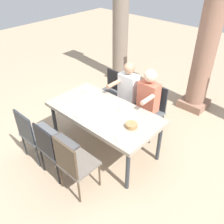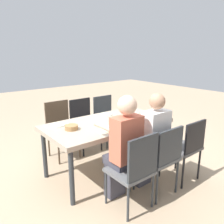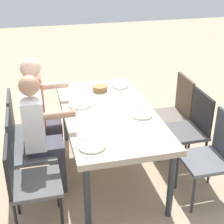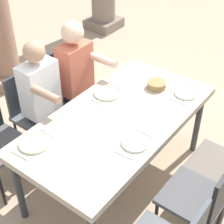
# 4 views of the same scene
# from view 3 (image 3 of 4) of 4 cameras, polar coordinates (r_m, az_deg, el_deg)

# --- Properties ---
(ground_plane) EXTENTS (16.00, 16.00, 0.00)m
(ground_plane) POSITION_cam_3_polar(r_m,az_deg,el_deg) (3.95, -0.50, -9.88)
(ground_plane) COLOR tan
(dining_table) EXTENTS (1.80, 0.94, 0.77)m
(dining_table) POSITION_cam_3_polar(r_m,az_deg,el_deg) (3.58, -0.54, -0.79)
(dining_table) COLOR tan
(dining_table) RESTS_ON ground
(chair_west_north) EXTENTS (0.44, 0.44, 0.88)m
(chair_west_north) POSITION_cam_3_polar(r_m,az_deg,el_deg) (3.05, -14.24, -11.00)
(chair_west_north) COLOR #4F4F50
(chair_west_north) RESTS_ON ground
(chair_west_south) EXTENTS (0.44, 0.44, 0.91)m
(chair_west_south) POSITION_cam_3_polar(r_m,az_deg,el_deg) (3.46, 16.71, -6.63)
(chair_west_south) COLOR #5B5E61
(chair_west_south) RESTS_ON ground
(chair_mid_north) EXTENTS (0.44, 0.44, 0.90)m
(chair_mid_north) POSITION_cam_3_polar(r_m,az_deg,el_deg) (3.47, -14.42, -5.92)
(chair_mid_north) COLOR #5B5E61
(chair_mid_north) RESTS_ON ground
(chair_mid_south) EXTENTS (0.44, 0.44, 0.92)m
(chair_mid_south) POSITION_cam_3_polar(r_m,az_deg,el_deg) (3.82, 13.04, -2.39)
(chair_mid_south) COLOR #4F4F50
(chair_mid_south) RESTS_ON ground
(chair_east_north) EXTENTS (0.44, 0.44, 0.92)m
(chair_east_north) POSITION_cam_3_polar(r_m,az_deg,el_deg) (3.87, -14.59, -2.54)
(chair_east_north) COLOR #5B5E61
(chair_east_north) RESTS_ON ground
(chair_east_south) EXTENTS (0.44, 0.44, 0.94)m
(chair_east_south) POSITION_cam_3_polar(r_m,az_deg,el_deg) (4.19, 10.44, 0.36)
(chair_east_south) COLOR #6A6158
(chair_east_south) RESTS_ON ground
(diner_woman_green) EXTENTS (0.34, 0.50, 1.30)m
(diner_woman_green) POSITION_cam_3_polar(r_m,az_deg,el_deg) (3.79, -11.82, 0.21)
(diner_woman_green) COLOR #3F3F4C
(diner_woman_green) RESTS_ON ground
(diner_man_white) EXTENTS (0.35, 0.49, 1.28)m
(diner_man_white) POSITION_cam_3_polar(r_m,az_deg,el_deg) (3.39, -11.75, -3.46)
(diner_man_white) COLOR #3F3F4C
(diner_man_white) RESTS_ON ground
(plate_0) EXTENTS (0.24, 0.24, 0.02)m
(plate_0) POSITION_cam_3_polar(r_m,az_deg,el_deg) (2.94, -3.44, -5.75)
(plate_0) COLOR silver
(plate_0) RESTS_ON dining_table
(fork_0) EXTENTS (0.03, 0.17, 0.01)m
(fork_0) POSITION_cam_3_polar(r_m,az_deg,el_deg) (2.82, -2.86, -7.43)
(fork_0) COLOR silver
(fork_0) RESTS_ON dining_table
(spoon_0) EXTENTS (0.03, 0.17, 0.01)m
(spoon_0) POSITION_cam_3_polar(r_m,az_deg,el_deg) (3.07, -3.96, -4.40)
(spoon_0) COLOR silver
(spoon_0) RESTS_ON dining_table
(plate_1) EXTENTS (0.21, 0.21, 0.02)m
(plate_1) POSITION_cam_3_polar(r_m,az_deg,el_deg) (3.46, 5.00, -0.52)
(plate_1) COLOR white
(plate_1) RESTS_ON dining_table
(fork_1) EXTENTS (0.03, 0.17, 0.01)m
(fork_1) POSITION_cam_3_polar(r_m,az_deg,el_deg) (3.34, 5.80, -1.74)
(fork_1) COLOR silver
(fork_1) RESTS_ON dining_table
(spoon_1) EXTENTS (0.03, 0.17, 0.01)m
(spoon_1) POSITION_cam_3_polar(r_m,az_deg,el_deg) (3.59, 4.24, 0.44)
(spoon_1) COLOR silver
(spoon_1) RESTS_ON dining_table
(plate_2) EXTENTS (0.25, 0.25, 0.02)m
(plate_2) POSITION_cam_3_polar(r_m,az_deg,el_deg) (3.69, -5.46, 1.21)
(plate_2) COLOR silver
(plate_2) RESTS_ON dining_table
(fork_2) EXTENTS (0.03, 0.17, 0.01)m
(fork_2) POSITION_cam_3_polar(r_m,az_deg,el_deg) (3.56, -5.08, 0.14)
(fork_2) COLOR silver
(fork_2) RESTS_ON dining_table
(spoon_2) EXTENTS (0.03, 0.17, 0.01)m
(spoon_2) POSITION_cam_3_polar(r_m,az_deg,el_deg) (3.83, -5.81, 2.06)
(spoon_2) COLOR silver
(spoon_2) RESTS_ON dining_table
(plate_3) EXTENTS (0.21, 0.21, 0.02)m
(plate_3) POSITION_cam_3_polar(r_m,az_deg,el_deg) (4.18, 1.35, 4.43)
(plate_3) COLOR white
(plate_3) RESTS_ON dining_table
(fork_3) EXTENTS (0.02, 0.17, 0.01)m
(fork_3) POSITION_cam_3_polar(r_m,az_deg,el_deg) (4.05, 1.90, 3.58)
(fork_3) COLOR silver
(fork_3) RESTS_ON dining_table
(spoon_3) EXTENTS (0.02, 0.17, 0.01)m
(spoon_3) POSITION_cam_3_polar(r_m,az_deg,el_deg) (4.32, 0.83, 5.08)
(spoon_3) COLOR silver
(spoon_3) RESTS_ON dining_table
(bread_basket) EXTENTS (0.17, 0.17, 0.06)m
(bread_basket) POSITION_cam_3_polar(r_m,az_deg,el_deg) (4.05, -2.06, 4.01)
(bread_basket) COLOR #9E7547
(bread_basket) RESTS_ON dining_table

